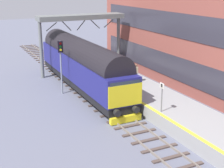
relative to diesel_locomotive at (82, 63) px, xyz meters
The scene contains 9 objects.
ground_plane 5.76m from the diesel_locomotive, 90.01° to the right, with size 140.00×140.00×0.00m, color slate.
track_main 5.74m from the diesel_locomotive, 90.01° to the right, with size 2.50×60.00×0.15m.
station_platform 6.63m from the diesel_locomotive, 55.35° to the right, with size 4.00×44.00×1.01m.
station_building 11.52m from the diesel_locomotive, 25.22° to the right, with size 4.79×31.10×11.59m.
diesel_locomotive is the anchor object (origin of this frame).
signal_post_near 2.26m from the diesel_locomotive, 166.63° to the right, with size 0.44×0.22×4.78m.
platform_number_sign 10.27m from the diesel_locomotive, 78.59° to the right, with size 0.10×0.44×2.07m.
waiting_passenger 5.07m from the diesel_locomotive, 37.56° to the right, with size 0.42×0.49×1.64m.
overhead_footbridge 6.58m from the diesel_locomotive, 69.16° to the left, with size 9.30×2.00×6.36m.
Camera 1 is at (-10.29, -22.54, 9.63)m, focal length 52.71 mm.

